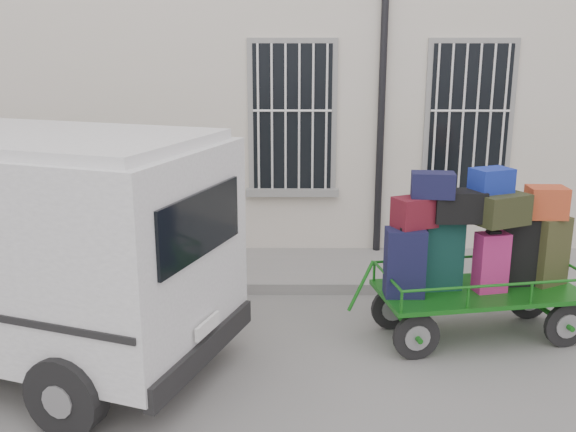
% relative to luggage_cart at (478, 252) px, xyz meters
% --- Properties ---
extents(ground, '(80.00, 80.00, 0.00)m').
position_rel_luggage_cart_xyz_m(ground, '(-1.71, -0.05, -1.04)').
color(ground, slate).
rests_on(ground, ground).
extents(building, '(24.00, 5.15, 6.00)m').
position_rel_luggage_cart_xyz_m(building, '(-1.71, 5.45, 1.96)').
color(building, beige).
rests_on(building, ground).
extents(sidewalk, '(24.00, 1.70, 0.15)m').
position_rel_luggage_cart_xyz_m(sidewalk, '(-1.71, 2.15, -0.97)').
color(sidewalk, gray).
rests_on(sidewalk, ground).
extents(luggage_cart, '(2.76, 1.43, 2.00)m').
position_rel_luggage_cart_xyz_m(luggage_cart, '(0.00, 0.00, 0.00)').
color(luggage_cart, black).
rests_on(luggage_cart, ground).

